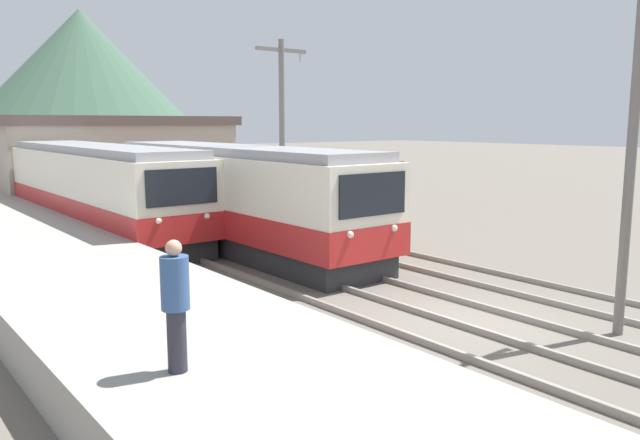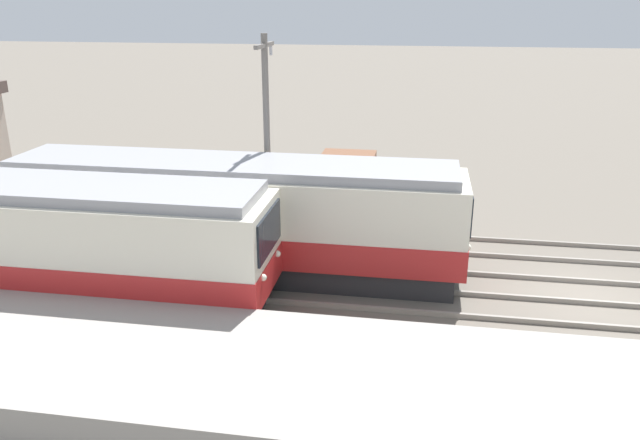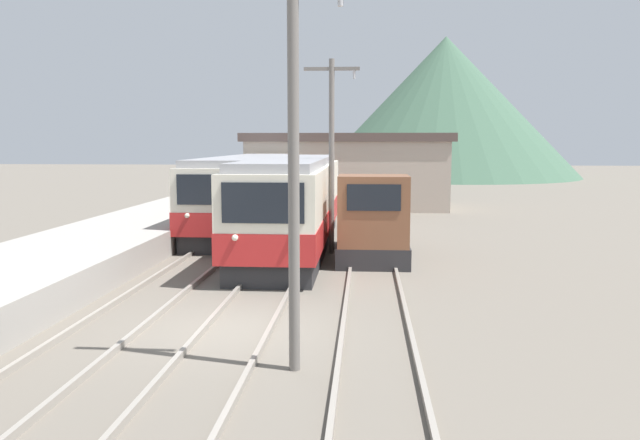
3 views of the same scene
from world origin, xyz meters
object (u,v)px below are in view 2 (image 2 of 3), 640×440
commuter_train_left (16,244)px  catenary_mast_mid (267,139)px  commuter_train_center (234,220)px  shunting_locomotive (300,205)px

commuter_train_left → catenary_mast_mid: (4.31, -6.11, 2.23)m
catenary_mast_mid → commuter_train_center: bearing=154.0°
commuter_train_left → shunting_locomotive: bearing=-49.7°
shunting_locomotive → catenary_mast_mid: size_ratio=0.81×
commuter_train_center → commuter_train_left: bearing=117.5°
commuter_train_left → catenary_mast_mid: catenary_mast_mid is taller
commuter_train_left → catenary_mast_mid: bearing=-54.8°
commuter_train_left → shunting_locomotive: size_ratio=2.54×
commuter_train_left → catenary_mast_mid: size_ratio=2.07×
commuter_train_left → shunting_locomotive: commuter_train_left is taller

